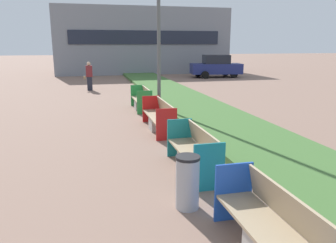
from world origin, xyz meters
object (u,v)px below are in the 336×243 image
pedestrian_walking (89,76)px  bench_blue_frame (276,238)px  bench_red_frame (159,119)px  bench_teal_frame (194,155)px  litter_bin (187,182)px  parked_car_distant (216,66)px  bench_green_frame (142,101)px

pedestrian_walking → bench_blue_frame: bearing=-82.9°
bench_red_frame → bench_teal_frame: bearing=-90.1°
litter_bin → pedestrian_walking: (-1.49, 15.39, 0.40)m
bench_teal_frame → pedestrian_walking: bearing=98.7°
bench_red_frame → parked_car_distant: bearing=62.5°
bench_green_frame → bench_blue_frame: bearing=-90.0°
bench_teal_frame → pedestrian_walking: size_ratio=1.24×
bench_red_frame → parked_car_distant: size_ratio=0.56×
bench_green_frame → bench_red_frame: bearing=-89.9°
bench_teal_frame → bench_green_frame: bearing=90.0°
bench_teal_frame → bench_green_frame: size_ratio=1.09×
bench_green_frame → pedestrian_walking: pedestrian_walking is taller
litter_bin → bench_red_frame: bearing=83.1°
bench_blue_frame → bench_red_frame: same height
bench_teal_frame → bench_red_frame: (0.00, 3.64, 0.01)m
bench_red_frame → parked_car_distant: parked_car_distant is taller
bench_blue_frame → bench_red_frame: 6.91m
bench_green_frame → litter_bin: bearing=-94.1°
bench_blue_frame → litter_bin: (-0.63, 1.69, 0.09)m
bench_teal_frame → pedestrian_walking: (-2.12, 13.81, 0.50)m
bench_red_frame → litter_bin: 5.25m
bench_green_frame → pedestrian_walking: 7.01m
bench_teal_frame → parked_car_distant: (8.30, 19.60, 0.54)m
bench_blue_frame → litter_bin: 1.81m
pedestrian_walking → parked_car_distant: 11.92m
bench_teal_frame → bench_green_frame: 7.15m
pedestrian_walking → bench_teal_frame: bearing=-81.3°
litter_bin → pedestrian_walking: 15.47m
litter_bin → pedestrian_walking: size_ratio=0.54×
bench_teal_frame → parked_car_distant: 21.29m
bench_red_frame → bench_green_frame: 3.51m
bench_red_frame → pedestrian_walking: bearing=101.8°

